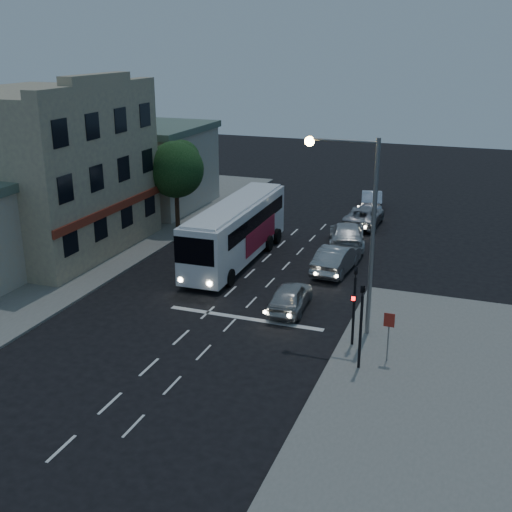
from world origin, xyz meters
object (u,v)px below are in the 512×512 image
at_px(traffic_signal_main, 354,297).
at_px(traffic_signal_side, 361,317).
at_px(car_suv, 290,296).
at_px(car_extra, 372,199).
at_px(car_sedan_c, 364,216).
at_px(streetlight, 359,215).
at_px(street_tree, 176,167).
at_px(car_sedan_a, 336,259).
at_px(car_sedan_b, 347,235).
at_px(tour_bus, 236,229).
at_px(regulatory_sign, 389,329).

distance_m(traffic_signal_main, traffic_signal_side, 2.10).
bearing_deg(car_suv, car_extra, -93.83).
relative_size(car_suv, car_extra, 0.92).
xyz_separation_m(car_sedan_c, streetlight, (3.06, -18.18, 5.01)).
bearing_deg(traffic_signal_side, car_sedan_c, 100.54).
bearing_deg(car_suv, street_tree, -46.62).
xyz_separation_m(car_sedan_a, street_tree, (-12.86, 4.91, 3.70)).
xyz_separation_m(car_sedan_a, car_sedan_b, (-0.47, 4.94, 0.01)).
bearing_deg(car_suv, car_sedan_b, -95.62).
height_order(car_suv, car_sedan_c, car_sedan_c).
distance_m(car_suv, streetlight, 6.37).
relative_size(car_sedan_a, traffic_signal_main, 1.18).
distance_m(tour_bus, car_sedan_c, 12.05).
relative_size(car_extra, traffic_signal_main, 1.11).
height_order(car_sedan_b, car_extra, car_sedan_b).
distance_m(regulatory_sign, street_tree, 23.40).
height_order(car_suv, car_sedan_a, car_sedan_a).
distance_m(traffic_signal_main, regulatory_sign, 2.14).
height_order(car_extra, streetlight, streetlight).
bearing_deg(car_sedan_a, car_sedan_c, -83.28).
bearing_deg(car_sedan_a, car_sedan_b, -79.95).
distance_m(car_sedan_a, car_sedan_c, 10.28).
bearing_deg(street_tree, regulatory_sign, -41.08).
height_order(tour_bus, streetlight, streetlight).
bearing_deg(streetlight, car_sedan_a, 108.76).
xyz_separation_m(car_extra, regulatory_sign, (5.40, -25.77, 0.85)).
xyz_separation_m(tour_bus, car_sedan_b, (5.80, 5.11, -1.19)).
distance_m(car_suv, traffic_signal_side, 6.96).
relative_size(tour_bus, car_sedan_b, 2.18).
relative_size(tour_bus, traffic_signal_main, 2.94).
bearing_deg(traffic_signal_main, car_sedan_b, 103.44).
height_order(car_sedan_a, traffic_signal_side, traffic_signal_side).
bearing_deg(traffic_signal_side, car_sedan_b, 104.20).
xyz_separation_m(car_suv, regulatory_sign, (5.54, -4.04, 0.88)).
bearing_deg(car_sedan_c, car_extra, -85.72).
bearing_deg(car_sedan_a, tour_bus, 6.13).
bearing_deg(traffic_signal_side, traffic_signal_main, 109.49).
bearing_deg(streetlight, tour_bus, 139.15).
xyz_separation_m(car_sedan_b, car_sedan_c, (0.09, 5.33, -0.08)).
bearing_deg(tour_bus, car_suv, -49.82).
bearing_deg(traffic_signal_main, regulatory_sign, -30.84).
bearing_deg(streetlight, street_tree, 140.49).
distance_m(car_suv, traffic_signal_main, 5.17).
relative_size(car_sedan_c, regulatory_sign, 2.35).
relative_size(tour_bus, regulatory_sign, 5.47).
distance_m(car_suv, street_tree, 16.84).
xyz_separation_m(car_sedan_b, street_tree, (-12.39, -0.03, 3.70)).
distance_m(car_sedan_a, traffic_signal_main, 9.92).
height_order(car_sedan_a, traffic_signal_main, traffic_signal_main).
height_order(car_sedan_b, street_tree, street_tree).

